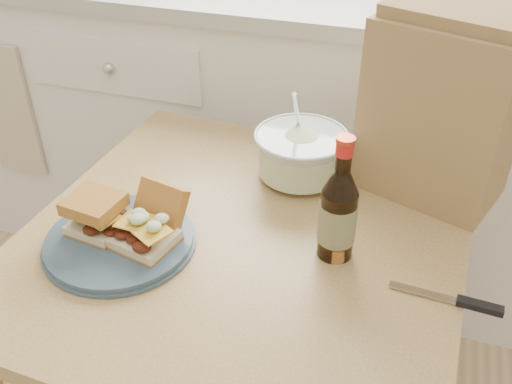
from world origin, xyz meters
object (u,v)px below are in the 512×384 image
(coleslaw_bowl, at_px, (301,156))
(beer_bottle, at_px, (338,213))
(paper_bag, at_px, (441,111))
(plate, at_px, (120,241))
(dining_table, at_px, (243,274))

(coleslaw_bowl, xyz_separation_m, beer_bottle, (0.13, -0.23, 0.04))
(paper_bag, bearing_deg, beer_bottle, -97.83)
(beer_bottle, bearing_deg, coleslaw_bowl, 122.02)
(plate, xyz_separation_m, coleslaw_bowl, (0.26, 0.33, 0.04))
(paper_bag, bearing_deg, plate, -125.01)
(plate, bearing_deg, paper_bag, 35.04)
(plate, xyz_separation_m, paper_bag, (0.53, 0.37, 0.17))
(coleslaw_bowl, bearing_deg, plate, -128.48)
(dining_table, height_order, beer_bottle, beer_bottle)
(beer_bottle, bearing_deg, paper_bag, 65.84)
(dining_table, xyz_separation_m, paper_bag, (0.32, 0.28, 0.28))
(plate, height_order, beer_bottle, beer_bottle)
(dining_table, xyz_separation_m, beer_bottle, (0.18, 0.00, 0.19))
(dining_table, xyz_separation_m, plate, (-0.21, -0.10, 0.11))
(beer_bottle, height_order, paper_bag, paper_bag)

